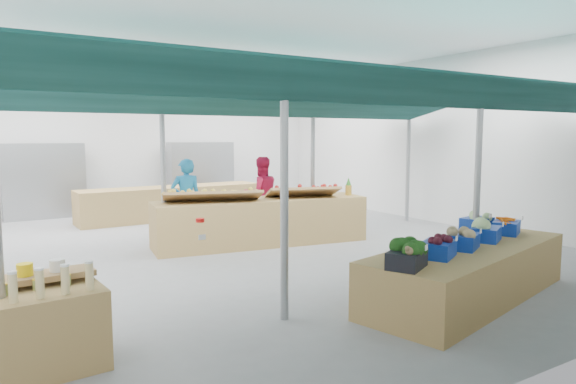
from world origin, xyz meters
name	(u,v)px	position (x,y,z in m)	size (l,w,h in m)	color
floor	(223,249)	(0.00, 0.00, 0.00)	(13.00, 13.00, 0.00)	slate
hall	(193,116)	(0.00, 1.44, 2.65)	(13.00, 13.00, 13.00)	silver
pole_grid	(303,160)	(0.75, -1.75, 1.81)	(10.00, 4.60, 3.00)	gray
awnings	(303,103)	(0.75, -1.75, 2.78)	(9.50, 7.08, 0.30)	black
back_shelving_left	(44,181)	(-2.50, 6.00, 1.00)	(2.00, 0.50, 2.00)	#B23F33
back_shelving_right	(201,175)	(2.00, 6.00, 1.00)	(2.00, 0.50, 2.00)	#B23F33
bottle_shelf	(1,334)	(-4.00, -3.95, 0.43)	(1.80, 1.18, 1.06)	#9C7B44
veg_counter	(469,272)	(1.58, -4.63, 0.36)	(3.73, 1.24, 0.73)	#9C7B44
fruit_counter	(261,222)	(0.86, -0.04, 0.47)	(4.38, 1.04, 0.94)	#9C7B44
far_counter	(172,203)	(0.37, 4.08, 0.44)	(4.85, 0.97, 0.87)	#9C7B44
crate_stack	(463,256)	(2.51, -3.78, 0.30)	(0.49, 0.34, 0.59)	navy
vendor_left	(186,200)	(-0.34, 1.06, 0.88)	(0.64, 0.42, 1.75)	#196EA3
vendor_right	(261,195)	(1.46, 1.06, 0.88)	(0.85, 0.66, 1.75)	#AD153B
crate_broccoli	(407,254)	(0.02, -5.02, 0.88)	(0.61, 0.54, 0.35)	black
crate_beets	(438,247)	(0.72, -4.84, 0.86)	(0.61, 0.54, 0.29)	navy
crate_celeriac	(463,238)	(1.38, -4.68, 0.87)	(0.61, 0.54, 0.31)	navy
crate_cabbage	(486,230)	(2.08, -4.51, 0.88)	(0.61, 0.54, 0.35)	navy
crate_carrots	(506,227)	(2.79, -4.34, 0.84)	(0.61, 0.54, 0.29)	navy
sparrow	(409,251)	(-0.12, -5.18, 0.97)	(0.12, 0.09, 0.11)	brown
pole_ribbon	(200,222)	(-1.58, -2.79, 1.08)	(0.12, 0.12, 0.28)	red
apple_heap_yellow	(213,194)	(-0.19, 0.02, 1.10)	(2.02, 1.24, 0.27)	#997247
apple_heap_red	(303,190)	(1.72, -0.27, 1.10)	(1.64, 1.12, 0.27)	#997247
pineapple	(348,187)	(2.80, -0.44, 1.12)	(0.14, 0.14, 0.39)	#8C6019
crate_extra	(477,221)	(2.67, -3.89, 0.87)	(0.55, 0.44, 0.32)	navy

